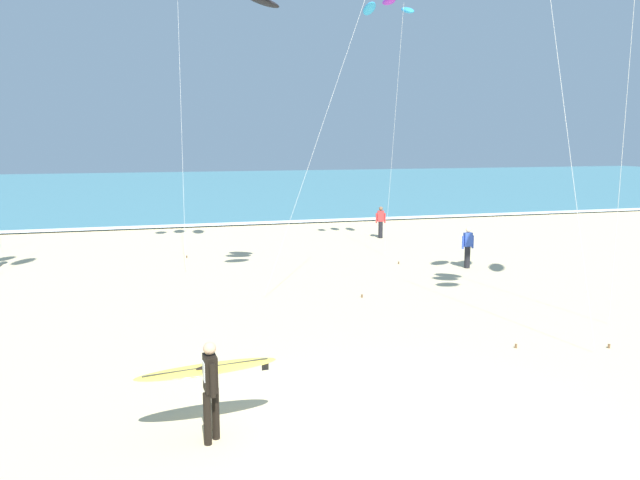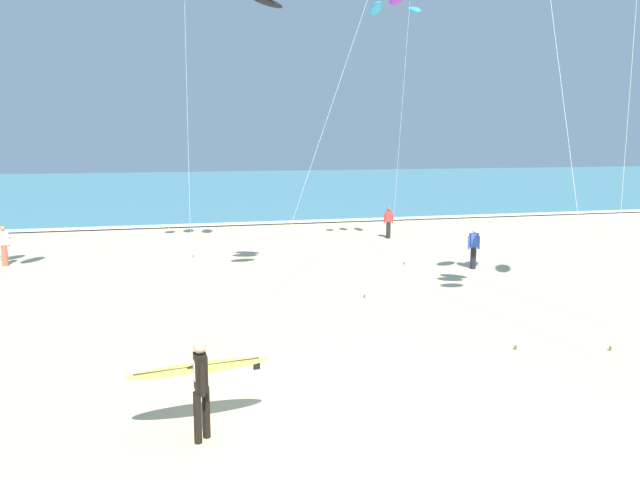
{
  "view_description": "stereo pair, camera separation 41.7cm",
  "coord_description": "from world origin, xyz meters",
  "px_view_note": "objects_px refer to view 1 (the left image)",
  "views": [
    {
      "loc": [
        -4.14,
        -9.71,
        4.94
      ],
      "look_at": [
        0.28,
        5.99,
        2.32
      ],
      "focal_mm": 35.59,
      "sensor_mm": 36.0,
      "label": 1
    },
    {
      "loc": [
        -3.73,
        -9.81,
        4.94
      ],
      "look_at": [
        0.28,
        5.99,
        2.32
      ],
      "focal_mm": 35.59,
      "sensor_mm": 36.0,
      "label": 2
    }
  ],
  "objects_px": {
    "kite_arc_violet_high": "(389,8)",
    "bystander_blue_top": "(468,247)",
    "surfer_lead": "(209,377)",
    "bystander_red_top": "(381,222)"
  },
  "relations": [
    {
      "from": "bystander_blue_top",
      "to": "bystander_red_top",
      "type": "distance_m",
      "value": 7.9
    },
    {
      "from": "surfer_lead",
      "to": "bystander_red_top",
      "type": "xyz_separation_m",
      "value": [
        10.5,
        19.33,
        -0.24
      ]
    },
    {
      "from": "kite_arc_violet_high",
      "to": "bystander_red_top",
      "type": "distance_m",
      "value": 10.5
    },
    {
      "from": "bystander_blue_top",
      "to": "kite_arc_violet_high",
      "type": "bearing_deg",
      "value": 122.26
    },
    {
      "from": "kite_arc_violet_high",
      "to": "bystander_blue_top",
      "type": "xyz_separation_m",
      "value": [
        2.09,
        -3.31,
        -9.32
      ]
    },
    {
      "from": "bystander_blue_top",
      "to": "bystander_red_top",
      "type": "height_order",
      "value": "same"
    },
    {
      "from": "kite_arc_violet_high",
      "to": "surfer_lead",
      "type": "bearing_deg",
      "value": -121.18
    },
    {
      "from": "bystander_red_top",
      "to": "surfer_lead",
      "type": "bearing_deg",
      "value": -118.51
    },
    {
      "from": "bystander_blue_top",
      "to": "bystander_red_top",
      "type": "xyz_separation_m",
      "value": [
        -0.52,
        7.89,
        0.0
      ]
    },
    {
      "from": "surfer_lead",
      "to": "bystander_blue_top",
      "type": "height_order",
      "value": "surfer_lead"
    }
  ]
}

